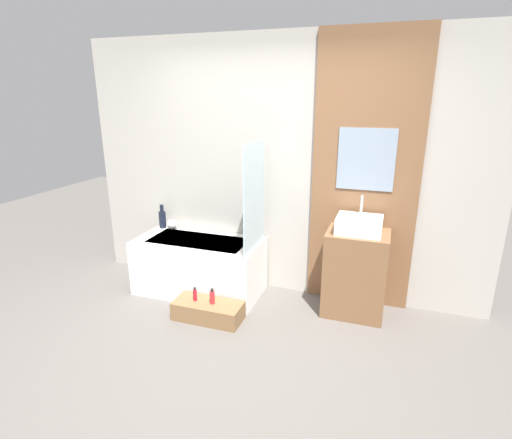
{
  "coord_description": "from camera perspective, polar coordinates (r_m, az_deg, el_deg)",
  "views": [
    {
      "loc": [
        1.09,
        -2.28,
        2.03
      ],
      "look_at": [
        0.06,
        0.72,
        1.03
      ],
      "focal_mm": 28.0,
      "sensor_mm": 36.0,
      "label": 1
    }
  ],
  "objects": [
    {
      "name": "bottle_soap_secondary",
      "position": [
        3.78,
        -6.27,
        -10.94
      ],
      "size": [
        0.05,
        0.05,
        0.15
      ],
      "color": "red",
      "rests_on": "wooden_step_bench"
    },
    {
      "name": "bottle_soap_primary",
      "position": [
        3.85,
        -8.71,
        -10.55
      ],
      "size": [
        0.04,
        0.04,
        0.13
      ],
      "color": "#B21928",
      "rests_on": "wooden_step_bench"
    },
    {
      "name": "glass_shower_screen",
      "position": [
        3.79,
        -0.23,
        3.25
      ],
      "size": [
        0.01,
        0.59,
        1.04
      ],
      "primitive_type": "cube",
      "color": "silver",
      "rests_on": "bathtub"
    },
    {
      "name": "sink",
      "position": [
        3.75,
        14.52,
        -0.72
      ],
      "size": [
        0.41,
        0.35,
        0.32
      ],
      "color": "white",
      "rests_on": "vanity_cabinet"
    },
    {
      "name": "wall_tiled_back",
      "position": [
        4.08,
        3.14,
        7.14
      ],
      "size": [
        4.2,
        0.06,
        2.6
      ],
      "primitive_type": "cube",
      "color": "#B7B2A8",
      "rests_on": "ground_plane"
    },
    {
      "name": "vase_round_light",
      "position": [
        4.56,
        -11.88,
        -0.68
      ],
      "size": [
        0.12,
        0.12,
        0.12
      ],
      "primitive_type": "sphere",
      "color": "silver",
      "rests_on": "bathtub"
    },
    {
      "name": "wall_wood_accent",
      "position": [
        3.89,
        15.3,
        6.14
      ],
      "size": [
        0.99,
        0.04,
        2.6
      ],
      "color": "brown",
      "rests_on": "ground_plane"
    },
    {
      "name": "vanity_cabinet",
      "position": [
        3.93,
        13.99,
        -7.44
      ],
      "size": [
        0.57,
        0.44,
        0.82
      ],
      "primitive_type": "cube",
      "color": "brown",
      "rests_on": "ground_plane"
    },
    {
      "name": "ground_plane",
      "position": [
        3.24,
        -5.55,
        -21.37
      ],
      "size": [
        12.0,
        12.0,
        0.0
      ],
      "primitive_type": "plane",
      "color": "#605B56"
    },
    {
      "name": "bathtub",
      "position": [
        4.3,
        -8.08,
        -6.53
      ],
      "size": [
        1.31,
        0.65,
        0.58
      ],
      "color": "white",
      "rests_on": "ground_plane"
    },
    {
      "name": "vase_tall_dark",
      "position": [
        4.63,
        -13.22,
        0.15
      ],
      "size": [
        0.08,
        0.08,
        0.27
      ],
      "color": "black",
      "rests_on": "bathtub"
    },
    {
      "name": "wooden_step_bench",
      "position": [
        3.87,
        -6.86,
        -12.8
      ],
      "size": [
        0.65,
        0.28,
        0.17
      ],
      "primitive_type": "cube",
      "color": "olive",
      "rests_on": "ground_plane"
    }
  ]
}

